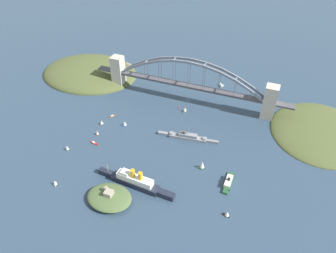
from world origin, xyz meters
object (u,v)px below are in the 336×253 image
ocean_liner (135,181)px  small_boat_6 (102,122)px  channel_marker_buoy (179,107)px  naval_cruiser (187,137)px  seaplane_taxiing_near_bridge (222,85)px  small_boat_3 (113,116)px  small_boat_9 (202,165)px  small_boat_7 (55,183)px  small_boat_5 (67,148)px  harbor_ferry_steamer (228,182)px  small_boat_8 (94,143)px  small_boat_0 (227,214)px  small_boat_1 (185,110)px  harbor_arch_bridge (188,84)px  small_boat_4 (97,133)px  small_boat_2 (125,124)px  fort_island_mid_harbor (109,197)px

ocean_liner → small_boat_6: bearing=-41.5°
small_boat_6 → channel_marker_buoy: small_boat_6 is taller
naval_cruiser → seaplane_taxiing_near_bridge: size_ratio=6.95×
seaplane_taxiing_near_bridge → small_boat_3: seaplane_taxiing_near_bridge is taller
small_boat_9 → channel_marker_buoy: size_ratio=4.06×
small_boat_6 → small_boat_7: (-8.58, 109.20, -0.22)m
naval_cruiser → small_boat_5: 146.65m
small_boat_7 → channel_marker_buoy: small_boat_7 is taller
harbor_ferry_steamer → small_boat_8: (169.20, -3.02, -1.91)m
small_boat_0 → small_boat_5: small_boat_5 is taller
small_boat_7 → small_boat_5: bearing=-67.7°
small_boat_1 → small_boat_9: small_boat_9 is taller
harbor_arch_bridge → seaplane_taxiing_near_bridge: size_ratio=26.36×
small_boat_1 → small_boat_3: small_boat_1 is taller
small_boat_4 → small_boat_6: small_boat_6 is taller
small_boat_6 → harbor_arch_bridge: bearing=-131.7°
harbor_arch_bridge → small_boat_2: bearing=57.2°
ocean_liner → fort_island_mid_harbor: 31.71m
harbor_ferry_steamer → small_boat_1: 138.34m
naval_cruiser → small_boat_1: 57.86m
harbor_arch_bridge → small_boat_2: 107.99m
naval_cruiser → small_boat_9: bearing=126.8°
small_boat_9 → small_boat_7: bearing=30.5°
seaplane_taxiing_near_bridge → small_boat_6: size_ratio=1.47×
small_boat_8 → small_boat_9: size_ratio=1.17×
small_boat_9 → channel_marker_buoy: small_boat_9 is taller
ocean_liner → small_boat_4: (82.78, -57.90, -3.27)m
small_boat_5 → naval_cruiser: bearing=-150.0°
fort_island_mid_harbor → small_boat_7: (64.14, 3.51, -1.26)m
small_boat_4 → channel_marker_buoy: bearing=-128.7°
small_boat_6 → small_boat_8: size_ratio=0.58×
harbor_arch_bridge → small_boat_3: size_ratio=29.15×
harbor_arch_bridge → small_boat_9: bearing=115.4°
small_boat_8 → small_boat_9: small_boat_9 is taller
small_boat_6 → small_boat_9: (-146.63, 27.79, 1.79)m
small_boat_4 → small_boat_9: (-140.69, 7.31, 2.09)m
small_boat_6 → channel_marker_buoy: bearing=-137.8°
seaplane_taxiing_near_bridge → small_boat_5: bearing=57.2°
naval_cruiser → channel_marker_buoy: bearing=-61.1°
harbor_ferry_steamer → ocean_liner: bearing=23.2°
ocean_liner → small_boat_4: bearing=-35.0°
seaplane_taxiing_near_bridge → small_boat_9: bearing=97.2°
fort_island_mid_harbor → small_boat_1: bearing=-96.5°
small_boat_2 → small_boat_5: (42.06, 67.40, -0.03)m
channel_marker_buoy → small_boat_1: bearing=150.1°
small_boat_5 → small_boat_6: 59.80m
ocean_liner → seaplane_taxiing_near_bridge: (-35.15, -230.84, -4.17)m
small_boat_5 → small_boat_7: bearing=112.3°
small_boat_3 → small_boat_8: small_boat_3 is taller
small_boat_5 → small_boat_3: bearing=-102.0°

